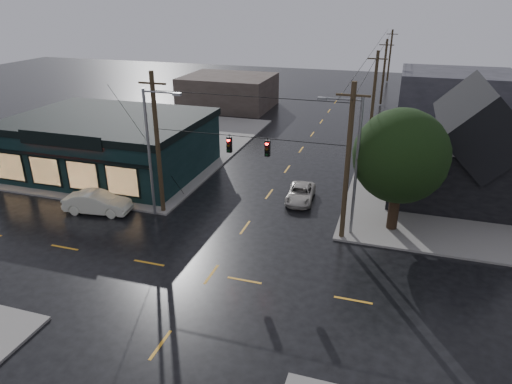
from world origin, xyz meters
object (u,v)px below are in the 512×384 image
(utility_pole_ne, at_px, (341,238))
(suv_silver, at_px, (301,194))
(corner_tree, at_px, (401,156))
(sedan_cream, at_px, (97,203))
(utility_pole_nw, at_px, (164,212))

(utility_pole_ne, height_order, suv_silver, utility_pole_ne)
(utility_pole_ne, bearing_deg, suv_silver, 127.46)
(corner_tree, relative_size, sedan_cream, 1.68)
(utility_pole_nw, height_order, sedan_cream, utility_pole_nw)
(corner_tree, height_order, sedan_cream, corner_tree)
(utility_pole_nw, distance_m, suv_silver, 10.46)
(utility_pole_ne, distance_m, suv_silver, 6.35)
(corner_tree, relative_size, utility_pole_nw, 0.80)
(suv_silver, bearing_deg, sedan_cream, -158.95)
(corner_tree, bearing_deg, suv_silver, 157.78)
(utility_pole_nw, height_order, utility_pole_ne, same)
(sedan_cream, bearing_deg, corner_tree, -87.14)
(utility_pole_nw, height_order, suv_silver, utility_pole_nw)
(utility_pole_ne, relative_size, sedan_cream, 2.09)
(utility_pole_nw, xyz_separation_m, utility_pole_ne, (13.00, 0.00, 0.00))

